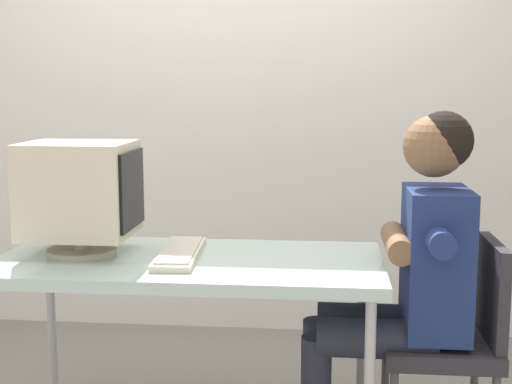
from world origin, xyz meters
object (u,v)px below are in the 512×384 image
at_px(desk, 189,272).
at_px(keyboard, 180,253).
at_px(office_chair, 455,334).
at_px(crt_monitor, 81,191).
at_px(person_seated, 405,271).

relative_size(desk, keyboard, 2.93).
bearing_deg(office_chair, desk, -179.37).
distance_m(crt_monitor, person_seated, 1.23).
height_order(keyboard, office_chair, office_chair).
height_order(crt_monitor, person_seated, person_seated).
distance_m(crt_monitor, keyboard, 0.44).
bearing_deg(crt_monitor, desk, -4.26).
distance_m(keyboard, office_chair, 1.05).
bearing_deg(office_chair, person_seated, 180.00).
bearing_deg(crt_monitor, keyboard, -2.85).
xyz_separation_m(crt_monitor, person_seated, (1.20, -0.02, -0.27)).
bearing_deg(crt_monitor, person_seated, -0.97).
height_order(keyboard, person_seated, person_seated).
xyz_separation_m(crt_monitor, office_chair, (1.38, -0.02, -0.50)).
bearing_deg(person_seated, office_chair, -0.00).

